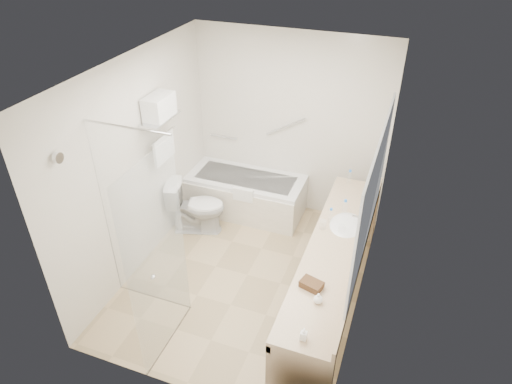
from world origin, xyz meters
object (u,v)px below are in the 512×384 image
(bathtub, at_px, (246,194))
(toilet, at_px, (197,207))
(water_bottle_left, at_px, (331,216))
(vanity_counter, at_px, (334,262))
(amenity_basket, at_px, (312,284))

(bathtub, bearing_deg, toilet, -125.40)
(bathtub, xyz_separation_m, water_bottle_left, (1.37, -0.99, 0.65))
(vanity_counter, relative_size, water_bottle_left, 15.55)
(toilet, height_order, water_bottle_left, water_bottle_left)
(vanity_counter, bearing_deg, amenity_basket, -98.21)
(amenity_basket, bearing_deg, bathtub, 125.30)
(amenity_basket, height_order, water_bottle_left, water_bottle_left)
(bathtub, xyz_separation_m, vanity_counter, (1.52, -1.39, 0.36))
(bathtub, xyz_separation_m, toilet, (-0.45, -0.63, 0.09))
(bathtub, height_order, amenity_basket, amenity_basket)
(amenity_basket, xyz_separation_m, water_bottle_left, (-0.06, 1.03, 0.05))
(vanity_counter, distance_m, water_bottle_left, 0.51)
(bathtub, distance_m, water_bottle_left, 1.82)
(vanity_counter, height_order, water_bottle_left, water_bottle_left)
(vanity_counter, bearing_deg, water_bottle_left, 110.79)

